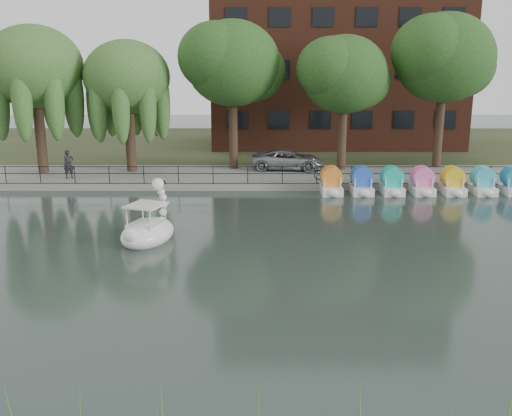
{
  "coord_description": "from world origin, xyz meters",
  "views": [
    {
      "loc": [
        0.55,
        -19.04,
        7.29
      ],
      "look_at": [
        0.5,
        4.0,
        1.3
      ],
      "focal_mm": 40.0,
      "sensor_mm": 36.0,
      "label": 1
    }
  ],
  "objects_px": {
    "swan_boat": "(148,228)",
    "minivan": "(288,158)",
    "pedestrian": "(69,162)",
    "bicycle": "(329,172)"
  },
  "relations": [
    {
      "from": "swan_boat",
      "to": "minivan",
      "type": "bearing_deg",
      "value": 85.57
    },
    {
      "from": "pedestrian",
      "to": "swan_boat",
      "type": "height_order",
      "value": "swan_boat"
    },
    {
      "from": "minivan",
      "to": "bicycle",
      "type": "height_order",
      "value": "minivan"
    },
    {
      "from": "pedestrian",
      "to": "swan_boat",
      "type": "distance_m",
      "value": 12.88
    },
    {
      "from": "minivan",
      "to": "swan_boat",
      "type": "relative_size",
      "value": 1.59
    },
    {
      "from": "pedestrian",
      "to": "minivan",
      "type": "bearing_deg",
      "value": -21.51
    },
    {
      "from": "bicycle",
      "to": "pedestrian",
      "type": "relative_size",
      "value": 0.87
    },
    {
      "from": "pedestrian",
      "to": "bicycle",
      "type": "bearing_deg",
      "value": -35.56
    },
    {
      "from": "bicycle",
      "to": "swan_boat",
      "type": "distance_m",
      "value": 13.66
    },
    {
      "from": "pedestrian",
      "to": "swan_boat",
      "type": "relative_size",
      "value": 0.58
    }
  ]
}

